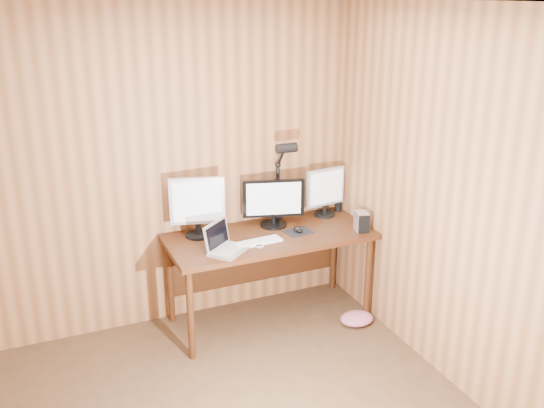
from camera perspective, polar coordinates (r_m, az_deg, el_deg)
room_shell at (r=2.84m, az=-4.66°, el=-7.91°), size 4.00×4.00×4.00m
desk at (r=4.85m, az=-0.57°, el=-3.93°), size 1.60×0.70×0.75m
monitor_center at (r=4.84m, az=0.14°, el=0.16°), size 0.49×0.22×0.39m
monitor_left at (r=4.65m, az=-7.05°, el=-0.11°), size 0.42×0.20×0.47m
monitor_right at (r=5.08m, az=5.03°, el=1.25°), size 0.36×0.17×0.41m
laptop at (r=4.45m, az=-4.56°, el=-3.76°), size 0.38×0.37×0.21m
keyboard at (r=4.58m, az=-1.39°, el=-3.59°), size 0.39×0.14×0.02m
mousepad at (r=4.79m, az=2.49°, el=-2.63°), size 0.22×0.19×0.00m
mouse at (r=4.78m, az=2.50°, el=-2.40°), size 0.08×0.12×0.04m
hard_drive at (r=4.84m, az=8.44°, el=-1.64°), size 0.12×0.16×0.15m
phone at (r=4.53m, az=-1.36°, el=-3.88°), size 0.06×0.10×0.01m
speaker at (r=5.24m, az=6.23°, el=0.02°), size 0.05×0.05×0.13m
desk_lamp at (r=4.85m, az=0.99°, el=3.28°), size 0.17×0.24×0.72m
fabric_pile at (r=5.03m, az=7.98°, el=-10.63°), size 0.28×0.24×0.09m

